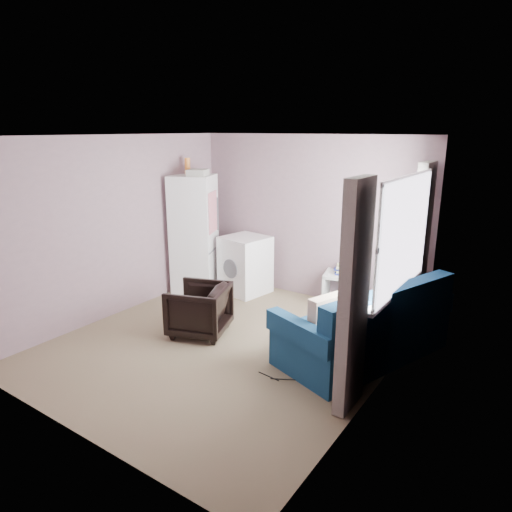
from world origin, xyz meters
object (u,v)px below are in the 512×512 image
(washing_machine, at_px, (245,264))
(sofa, at_px, (367,330))
(armchair, at_px, (199,307))
(fridge, at_px, (194,233))
(side_table, at_px, (341,287))

(washing_machine, bearing_deg, sofa, -12.87)
(armchair, xyz_separation_m, sofa, (2.02, 0.60, -0.02))
(washing_machine, height_order, sofa, sofa)
(fridge, relative_size, washing_machine, 2.32)
(side_table, bearing_deg, armchair, -120.96)
(washing_machine, distance_m, side_table, 1.58)
(fridge, height_order, washing_machine, fridge)
(armchair, relative_size, sofa, 0.31)
(fridge, distance_m, washing_machine, 0.96)
(fridge, bearing_deg, side_table, -8.51)
(armchair, distance_m, side_table, 2.19)
(armchair, height_order, side_table, armchair)
(armchair, bearing_deg, side_table, 129.32)
(armchair, relative_size, washing_machine, 0.78)
(fridge, relative_size, side_table, 3.30)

